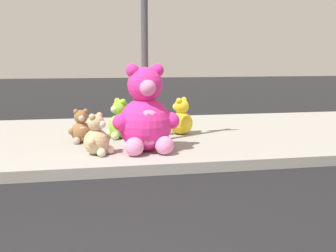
{
  "coord_description": "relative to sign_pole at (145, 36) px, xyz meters",
  "views": [
    {
      "loc": [
        0.12,
        -2.09,
        1.51
      ],
      "look_at": [
        1.22,
        3.6,
        0.55
      ],
      "focal_mm": 43.87,
      "sensor_mm": 36.0,
      "label": 1
    }
  ],
  "objects": [
    {
      "name": "plush_lavender",
      "position": [
        0.2,
        0.59,
        -1.48
      ],
      "size": [
        0.4,
        0.39,
        0.55
      ],
      "color": "#B28CD8",
      "rests_on": "sidewalk"
    },
    {
      "name": "plush_yellow",
      "position": [
        0.73,
        0.65,
        -1.43
      ],
      "size": [
        0.48,
        0.47,
        0.67
      ],
      "color": "yellow",
      "rests_on": "sidewalk"
    },
    {
      "name": "sidewalk",
      "position": [
        -1.0,
        0.8,
        -1.77
      ],
      "size": [
        28.0,
        4.4,
        0.15
      ],
      "primitive_type": "cube",
      "color": "#9E9B93",
      "rests_on": "ground_plane"
    },
    {
      "name": "plush_lime",
      "position": [
        -0.38,
        0.5,
        -1.42
      ],
      "size": [
        0.49,
        0.49,
        0.68
      ],
      "color": "#8CD133",
      "rests_on": "sidewalk"
    },
    {
      "name": "plush_brown",
      "position": [
        -1.02,
        0.23,
        -1.48
      ],
      "size": [
        0.42,
        0.38,
        0.55
      ],
      "color": "olive",
      "rests_on": "sidewalk"
    },
    {
      "name": "plush_pink_large",
      "position": [
        -0.07,
        -0.59,
        -1.18
      ],
      "size": [
        0.99,
        0.87,
        1.28
      ],
      "color": "#F22D93",
      "rests_on": "sidewalk"
    },
    {
      "name": "sign_pole",
      "position": [
        0.0,
        0.0,
        0.0
      ],
      "size": [
        0.56,
        0.11,
        3.2
      ],
      "color": "#4C4C51",
      "rests_on": "sidewalk"
    },
    {
      "name": "plush_tan",
      "position": [
        -0.78,
        -0.68,
        -1.46
      ],
      "size": [
        0.43,
        0.42,
        0.6
      ],
      "color": "tan",
      "rests_on": "sidewalk"
    }
  ]
}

